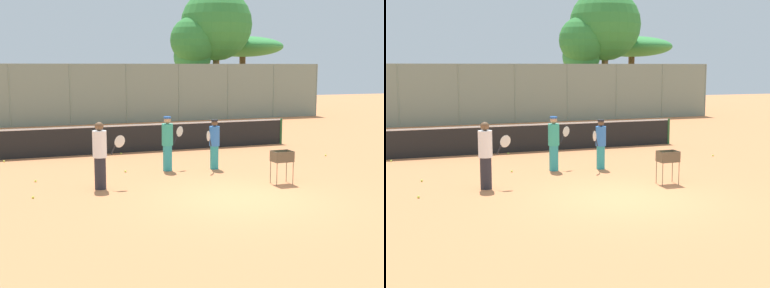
# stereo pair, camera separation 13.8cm
# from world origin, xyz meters

# --- Properties ---
(ground_plane) EXTENTS (80.00, 80.00, 0.00)m
(ground_plane) POSITION_xyz_m (0.00, 0.00, 0.00)
(ground_plane) COLOR #D37F4C
(tennis_net) EXTENTS (11.54, 0.10, 1.07)m
(tennis_net) POSITION_xyz_m (0.00, 7.94, 0.56)
(tennis_net) COLOR #26592D
(tennis_net) RESTS_ON ground_plane
(back_fence) EXTENTS (28.72, 0.08, 3.39)m
(back_fence) POSITION_xyz_m (0.00, 18.33, 1.70)
(back_fence) COLOR gray
(back_fence) RESTS_ON ground_plane
(tree_0) EXTENTS (5.93, 5.93, 5.41)m
(tree_0) POSITION_xyz_m (11.79, 24.24, 4.63)
(tree_0) COLOR brown
(tree_0) RESTS_ON ground_plane
(tree_2) EXTENTS (2.53, 2.53, 5.15)m
(tree_2) POSITION_xyz_m (7.04, 22.08, 3.83)
(tree_2) COLOR brown
(tree_2) RESTS_ON ground_plane
(tree_3) EXTENTS (4.79, 4.79, 8.40)m
(tree_3) POSITION_xyz_m (8.66, 21.86, 5.98)
(tree_3) COLOR brown
(tree_3) RESTS_ON ground_plane
(tree_4) EXTENTS (3.10, 3.10, 6.49)m
(tree_4) POSITION_xyz_m (6.95, 21.62, 4.89)
(tree_4) COLOR brown
(tree_4) RESTS_ON ground_plane
(player_white_outfit) EXTENTS (0.67, 0.69, 1.58)m
(player_white_outfit) POSITION_xyz_m (0.90, 3.77, 0.82)
(player_white_outfit) COLOR teal
(player_white_outfit) RESTS_ON ground_plane
(player_red_cap) EXTENTS (0.94, 0.38, 1.81)m
(player_red_cap) POSITION_xyz_m (-3.04, 2.25, 0.93)
(player_red_cap) COLOR #26262D
(player_red_cap) RESTS_ON ground_plane
(player_yellow_shirt) EXTENTS (0.85, 0.50, 1.71)m
(player_yellow_shirt) POSITION_xyz_m (-0.58, 4.03, 0.89)
(player_yellow_shirt) COLOR teal
(player_yellow_shirt) RESTS_ON ground_plane
(ball_cart) EXTENTS (0.56, 0.41, 0.93)m
(ball_cart) POSITION_xyz_m (1.82, 1.11, 0.70)
(ball_cart) COLOR brown
(ball_cart) RESTS_ON ground_plane
(tennis_ball_0) EXTENTS (0.07, 0.07, 0.07)m
(tennis_ball_0) POSITION_xyz_m (-4.83, 1.79, 0.03)
(tennis_ball_0) COLOR #D1E54C
(tennis_ball_0) RESTS_ON ground_plane
(tennis_ball_1) EXTENTS (0.07, 0.07, 0.07)m
(tennis_ball_1) POSITION_xyz_m (-5.38, 7.42, 0.03)
(tennis_ball_1) COLOR #D1E54C
(tennis_ball_1) RESTS_ON ground_plane
(tennis_ball_2) EXTENTS (0.07, 0.07, 0.07)m
(tennis_ball_2) POSITION_xyz_m (4.01, 4.98, 0.03)
(tennis_ball_2) COLOR #D1E54C
(tennis_ball_2) RESTS_ON ground_plane
(tennis_ball_3) EXTENTS (0.07, 0.07, 0.07)m
(tennis_ball_3) POSITION_xyz_m (-1.90, 4.22, 0.03)
(tennis_ball_3) COLOR #D1E54C
(tennis_ball_3) RESTS_ON ground_plane
(tennis_ball_4) EXTENTS (0.07, 0.07, 0.07)m
(tennis_ball_4) POSITION_xyz_m (5.68, 4.61, 0.03)
(tennis_ball_4) COLOR #D1E54C
(tennis_ball_4) RESTS_ON ground_plane
(tennis_ball_5) EXTENTS (0.07, 0.07, 0.07)m
(tennis_ball_5) POSITION_xyz_m (0.22, 6.35, 0.03)
(tennis_ball_5) COLOR #D1E54C
(tennis_ball_5) RESTS_ON ground_plane
(tennis_ball_6) EXTENTS (0.07, 0.07, 0.07)m
(tennis_ball_6) POSITION_xyz_m (-4.62, 3.75, 0.03)
(tennis_ball_6) COLOR #D1E54C
(tennis_ball_6) RESTS_ON ground_plane
(tennis_ball_7) EXTENTS (0.07, 0.07, 0.07)m
(tennis_ball_7) POSITION_xyz_m (-1.25, 7.60, 0.03)
(tennis_ball_7) COLOR #D1E54C
(tennis_ball_7) RESTS_ON ground_plane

